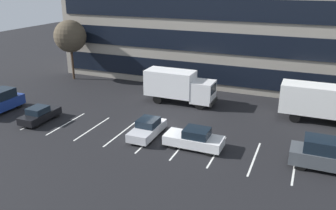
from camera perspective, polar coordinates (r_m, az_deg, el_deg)
ground_plane at (r=30.89m, az=-0.80°, el=-3.64°), size 120.00×120.00×0.00m
office_building at (r=45.61m, az=8.42°, el=13.28°), size 39.27×11.82×14.40m
lot_markings at (r=28.72m, az=-2.89°, el=-5.58°), size 22.54×5.40×0.01m
box_truck_yellow at (r=34.29m, az=23.58°, el=0.49°), size 7.33×2.43×3.40m
box_truck_white at (r=36.26m, az=1.73°, el=3.22°), size 7.36×2.44×3.41m
sedan_silver at (r=28.91m, az=-3.36°, el=-3.86°), size 1.76×4.21×1.51m
sedan_black at (r=33.97m, az=-20.21°, el=-1.45°), size 1.68×4.00×1.43m
sedan_white at (r=27.05m, az=4.32°, el=-5.51°), size 4.51×1.89×1.62m
suv_charcoal at (r=26.37m, az=24.35°, el=-7.40°), size 4.80×2.04×2.17m
bare_tree at (r=46.22m, az=-15.68°, el=10.74°), size 4.02×4.02×7.55m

